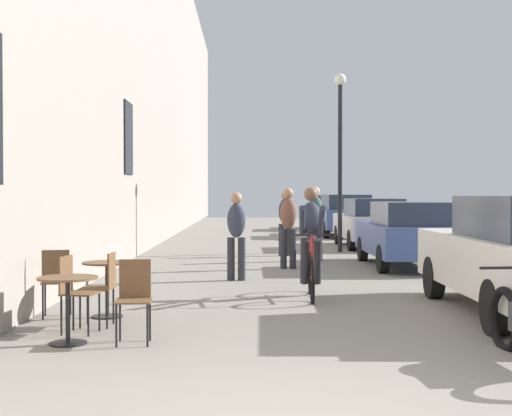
{
  "coord_description": "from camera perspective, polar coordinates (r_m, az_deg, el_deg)",
  "views": [
    {
      "loc": [
        -0.41,
        -4.73,
        1.61
      ],
      "look_at": [
        -0.16,
        13.55,
        1.24
      ],
      "focal_mm": 50.68,
      "sensor_mm": 36.0,
      "label": 1
    }
  ],
  "objects": [
    {
      "name": "street_lamp",
      "position": [
        20.0,
        6.66,
        5.43
      ],
      "size": [
        0.32,
        0.32,
        4.9
      ],
      "color": "black",
      "rests_on": "ground_plane"
    },
    {
      "name": "cafe_table_near",
      "position": [
        8.0,
        -14.64,
        -6.7
      ],
      "size": [
        0.64,
        0.64,
        0.72
      ],
      "color": "black",
      "rests_on": "ground_plane"
    },
    {
      "name": "cafe_chair_near_toward_wall",
      "position": [
        7.94,
        -9.6,
        -6.76
      ],
      "size": [
        0.4,
        0.4,
        0.89
      ],
      "color": "black",
      "rests_on": "ground_plane"
    },
    {
      "name": "building_facade_left",
      "position": [
        19.46,
        -10.05,
        14.04
      ],
      "size": [
        0.54,
        68.0,
        11.92
      ],
      "color": "gray",
      "rests_on": "ground_plane"
    },
    {
      "name": "pedestrian_mid",
      "position": [
        15.43,
        2.56,
        -1.21
      ],
      "size": [
        0.35,
        0.25,
        1.73
      ],
      "color": "#26262D",
      "rests_on": "ground_plane"
    },
    {
      "name": "parked_car_second",
      "position": [
        16.15,
        11.86,
        -1.96
      ],
      "size": [
        1.73,
        4.03,
        1.43
      ],
      "color": "#384C84",
      "rests_on": "ground_plane"
    },
    {
      "name": "pedestrian_far",
      "position": [
        17.28,
        4.7,
        -0.88
      ],
      "size": [
        0.34,
        0.25,
        1.77
      ],
      "color": "#26262D",
      "rests_on": "ground_plane"
    },
    {
      "name": "cafe_chair_mid_toward_wall",
      "position": [
        9.68,
        -15.48,
        -5.37
      ],
      "size": [
        0.44,
        0.44,
        0.89
      ],
      "color": "black",
      "rests_on": "ground_plane"
    },
    {
      "name": "cafe_chair_mid_toward_street",
      "position": [
        8.97,
        -11.97,
        -5.86
      ],
      "size": [
        0.4,
        0.4,
        0.89
      ],
      "color": "black",
      "rests_on": "ground_plane"
    },
    {
      "name": "pedestrian_near",
      "position": [
        13.36,
        -1.57,
        -1.81
      ],
      "size": [
        0.35,
        0.26,
        1.63
      ],
      "color": "#26262D",
      "rests_on": "ground_plane"
    },
    {
      "name": "cafe_chair_near_toward_street",
      "position": [
        8.61,
        -14.15,
        -6.17
      ],
      "size": [
        0.44,
        0.44,
        0.89
      ],
      "color": "black",
      "rests_on": "ground_plane"
    },
    {
      "name": "parked_car_third",
      "position": [
        21.81,
        9.06,
        -1.11
      ],
      "size": [
        1.78,
        4.13,
        1.46
      ],
      "color": "#B7B7BC",
      "rests_on": "ground_plane"
    },
    {
      "name": "cyclist_on_bicycle",
      "position": [
        11.24,
        4.37,
        -2.93
      ],
      "size": [
        0.52,
        1.76,
        1.74
      ],
      "color": "black",
      "rests_on": "ground_plane"
    },
    {
      "name": "pedestrian_furthest",
      "position": [
        18.67,
        2.31,
        -0.87
      ],
      "size": [
        0.36,
        0.26,
        1.69
      ],
      "color": "#26262D",
      "rests_on": "ground_plane"
    },
    {
      "name": "cafe_table_mid",
      "position": [
        9.61,
        -11.67,
        -5.37
      ],
      "size": [
        0.64,
        0.64,
        0.72
      ],
      "color": "black",
      "rests_on": "ground_plane"
    },
    {
      "name": "parked_car_fourth",
      "position": [
        27.45,
        6.92,
        -0.53
      ],
      "size": [
        1.95,
        4.46,
        1.57
      ],
      "color": "#384C84",
      "rests_on": "ground_plane"
    },
    {
      "name": "parked_car_fifth",
      "position": [
        32.81,
        5.73,
        -0.29
      ],
      "size": [
        1.94,
        4.37,
        1.53
      ],
      "color": "#595960",
      "rests_on": "ground_plane"
    }
  ]
}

